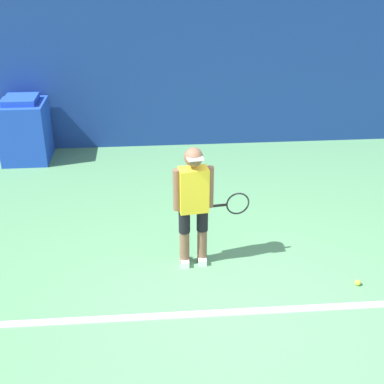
% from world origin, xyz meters
% --- Properties ---
extents(ground_plane, '(24.00, 24.00, 0.00)m').
position_xyz_m(ground_plane, '(0.00, 0.00, 0.00)').
color(ground_plane, '#518C5B').
extents(back_wall, '(24.00, 0.10, 2.73)m').
position_xyz_m(back_wall, '(0.00, 5.13, 1.36)').
color(back_wall, navy).
rests_on(back_wall, ground_plane).
extents(court_baseline, '(21.60, 0.10, 0.01)m').
position_xyz_m(court_baseline, '(0.00, 0.07, 0.01)').
color(court_baseline, white).
rests_on(court_baseline, ground_plane).
extents(tennis_player, '(0.93, 0.30, 1.53)m').
position_xyz_m(tennis_player, '(-0.36, 1.08, 0.85)').
color(tennis_player, brown).
rests_on(tennis_player, ground_plane).
extents(tennis_ball, '(0.07, 0.07, 0.07)m').
position_xyz_m(tennis_ball, '(1.50, 0.45, 0.03)').
color(tennis_ball, '#D1E533').
rests_on(tennis_ball, ground_plane).
extents(covered_chair, '(0.79, 0.83, 1.15)m').
position_xyz_m(covered_chair, '(-3.04, 4.61, 0.55)').
color(covered_chair, blue).
rests_on(covered_chair, ground_plane).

